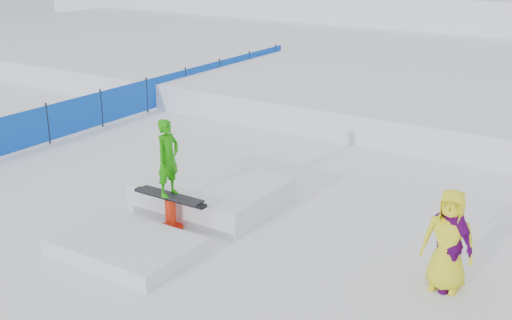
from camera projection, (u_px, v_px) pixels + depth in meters
The scene contains 6 objects.
ground at pixel (171, 245), 11.31m from camera, with size 120.00×120.00×0.00m, color white.
snow_midrise at pixel (450, 72), 23.85m from camera, with size 50.00×18.00×0.80m, color white.
safety_fence at pixel (147, 95), 19.71m from camera, with size 0.05×16.00×1.10m.
spectator_purple at pixel (449, 240), 9.68m from camera, with size 0.95×0.39×1.62m, color #6A0A77.
spectator_yellow at pixel (449, 240), 9.67m from camera, with size 0.79×0.52×1.62m, color yellow.
jib_rail_feature at pixel (190, 204), 12.29m from camera, with size 2.60×4.40×2.11m.
Camera 1 is at (6.82, -7.72, 5.13)m, focal length 45.00 mm.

